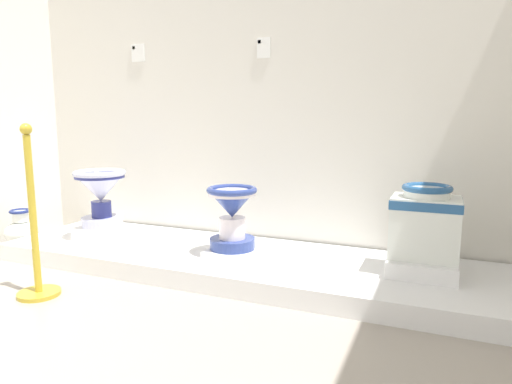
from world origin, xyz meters
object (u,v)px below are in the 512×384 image
Objects in this scene: antique_toilet_leftmost at (232,211)px; stanchion_post_near_left at (35,243)px; decorative_vase_corner at (21,231)px; plinth_block_tall_cobalt at (103,232)px; info_placard_first at (138,53)px; plinth_block_leftmost at (232,251)px; antique_toilet_central_ornate at (425,220)px; antique_toilet_tall_cobalt at (100,190)px; info_placard_second at (264,48)px; plinth_block_central_ornate at (422,265)px.

antique_toilet_leftmost is 0.41× the size of stanchion_post_near_left.
antique_toilet_leftmost is at bearing 3.53° from decorative_vase_corner.
plinth_block_tall_cobalt is 1.45m from info_placard_first.
antique_toilet_central_ornate is at bearing 4.84° from plinth_block_leftmost.
antique_toilet_tall_cobalt is at bearing 105.55° from stanchion_post_near_left.
info_placard_second is at bearing 18.57° from decorative_vase_corner.
antique_toilet_tall_cobalt is 1.02× the size of antique_toilet_leftmost.
stanchion_post_near_left is (-0.86, -0.79, -0.11)m from antique_toilet_leftmost.
antique_toilet_central_ornate reaches higher than plinth_block_central_ornate.
info_placard_first reaches higher than plinth_block_tall_cobalt.
plinth_block_leftmost is 2.43× the size of info_placard_second.
stanchion_post_near_left reaches higher than plinth_block_tall_cobalt.
antique_toilet_central_ornate is at bearing 2.43° from plinth_block_tall_cobalt.
stanchion_post_near_left is at bearing -137.49° from antique_toilet_leftmost.
plinth_block_tall_cobalt is 0.78× the size of antique_toilet_central_ornate.
decorative_vase_corner is at bearing -176.47° from plinth_block_leftmost.
antique_toilet_tall_cobalt is at bearing -104.04° from plinth_block_tall_cobalt.
decorative_vase_corner is (-2.97, -0.21, -0.04)m from plinth_block_central_ornate.
antique_toilet_leftmost is 1.33× the size of decorative_vase_corner.
decorative_vase_corner is at bearing -175.95° from plinth_block_central_ornate.
info_placard_first is 1.69m from decorative_vase_corner.
antique_toilet_tall_cobalt is 3.02× the size of info_placard_first.
info_placard_first is (-2.24, 0.40, 1.10)m from antique_toilet_central_ornate.
info_placard_second reaches higher than antique_toilet_leftmost.
stanchion_post_near_left is (0.93, -0.68, 0.18)m from decorative_vase_corner.
info_placard_second is (0.02, 0.50, 1.09)m from antique_toilet_leftmost.
stanchion_post_near_left is (0.22, -0.79, 0.14)m from plinth_block_tall_cobalt.
plinth_block_central_ornate is at bearing -10.09° from info_placard_first.
plinth_block_leftmost is 1.12× the size of decorative_vase_corner.
info_placard_first is 0.97× the size of info_placard_second.
antique_toilet_tall_cobalt is at bearing -177.57° from plinth_block_central_ornate.
antique_toilet_tall_cobalt is 1.15m from info_placard_first.
antique_toilet_central_ornate reaches higher than plinth_block_leftmost.
plinth_block_central_ornate is 0.40× the size of stanchion_post_near_left.
info_placard_first reaches higher than antique_toilet_tall_cobalt.
decorative_vase_corner is (-1.79, -0.11, -0.01)m from plinth_block_leftmost.
antique_toilet_central_ornate is at bearing -10.09° from info_placard_first.
info_placard_first is 0.45× the size of decorative_vase_corner.
plinth_block_leftmost is 0.27m from antique_toilet_leftmost.
antique_toilet_leftmost reaches higher than plinth_block_tall_cobalt.
info_placard_first reaches higher than plinth_block_leftmost.
plinth_block_central_ornate is (2.25, 0.10, -0.32)m from antique_toilet_tall_cobalt.
decorative_vase_corner is at bearing -170.88° from antique_toilet_tall_cobalt.
plinth_block_tall_cobalt is at bearing 9.12° from decorative_vase_corner.
stanchion_post_near_left is at bearing -137.49° from plinth_block_leftmost.
info_placard_second reaches higher than plinth_block_leftmost.
antique_toilet_tall_cobalt is 1.58m from info_placard_second.
plinth_block_central_ornate is at bearing 2.43° from antique_toilet_tall_cobalt.
stanchion_post_near_left is (-2.03, -0.89, -0.13)m from antique_toilet_central_ornate.
info_placard_first reaches higher than info_placard_second.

